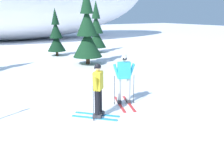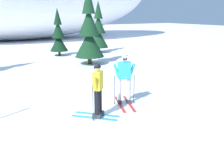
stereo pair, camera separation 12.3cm
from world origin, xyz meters
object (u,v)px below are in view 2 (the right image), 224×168
at_px(skier_cyan_jacket, 124,78).
at_px(pine_tree_center, 58,36).
at_px(skier_yellow_jacket, 98,90).
at_px(pine_tree_far_right, 98,31).
at_px(pine_tree_center_right, 89,32).

relative_size(skier_cyan_jacket, pine_tree_center, 0.50).
height_order(skier_yellow_jacket, pine_tree_center, pine_tree_center).
xyz_separation_m(pine_tree_center, pine_tree_far_right, (3.55, -0.12, 0.27)).
bearing_deg(pine_tree_center_right, pine_tree_far_right, 55.59).
bearing_deg(skier_yellow_jacket, pine_tree_center_right, 65.83).
xyz_separation_m(pine_tree_center_right, pine_tree_far_right, (3.00, 4.38, -0.27)).
height_order(skier_cyan_jacket, pine_tree_far_right, pine_tree_far_right).
bearing_deg(pine_tree_far_right, skier_cyan_jacket, -113.68).
distance_m(skier_yellow_jacket, pine_tree_far_right, 14.41).
height_order(pine_tree_center_right, pine_tree_far_right, pine_tree_center_right).
height_order(skier_cyan_jacket, pine_tree_center_right, pine_tree_center_right).
relative_size(pine_tree_center, pine_tree_center_right, 0.75).
xyz_separation_m(skier_cyan_jacket, pine_tree_far_right, (5.29, 12.06, 0.84)).
bearing_deg(pine_tree_far_right, pine_tree_center_right, -124.41).
height_order(skier_yellow_jacket, skier_cyan_jacket, skier_cyan_jacket).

